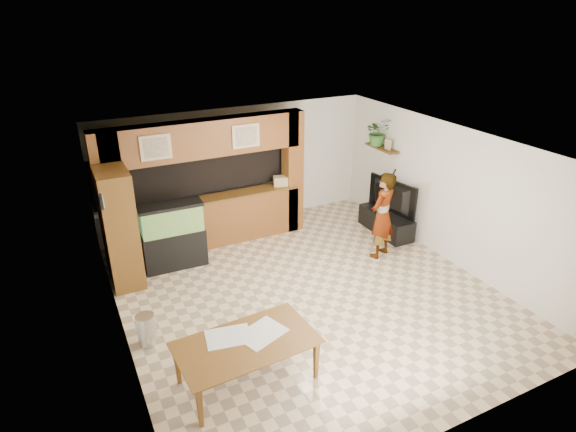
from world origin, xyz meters
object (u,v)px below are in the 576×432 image
aquarium (173,236)px  dining_table (248,363)px  television (388,197)px  person (382,215)px  pantry_cabinet (120,229)px

aquarium → dining_table: 3.44m
television → person: 1.07m
dining_table → television: bearing=29.5°
pantry_cabinet → person: 4.78m
aquarium → television: 4.48m
aquarium → dining_table: (0.08, -3.43, -0.31)m
pantry_cabinet → person: size_ratio=1.22×
pantry_cabinet → person: bearing=-15.0°
television → person: size_ratio=0.72×
pantry_cabinet → aquarium: bearing=9.0°
television → dining_table: size_ratio=0.69×
aquarium → dining_table: size_ratio=0.71×
pantry_cabinet → dining_table: pantry_cabinet is taller
pantry_cabinet → aquarium: pantry_cabinet is taller
person → pantry_cabinet: bearing=-39.0°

